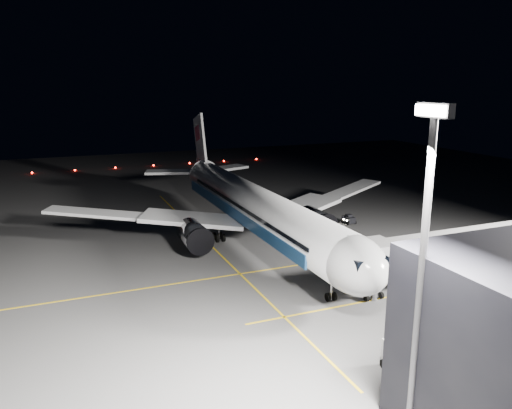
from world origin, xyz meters
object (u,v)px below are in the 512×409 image
Objects in this scene: baggage_tug at (349,219)px; safety_cone_c at (325,239)px; safety_cone_b at (294,246)px; jet_bridge at (480,242)px; safety_cone_a at (286,239)px; floodlight_mast_south at (423,251)px; airliner at (252,206)px; service_truck at (404,364)px.

baggage_tug reaches higher than safety_cone_c.
safety_cone_c is (-1.24, 5.68, -0.06)m from safety_cone_b.
jet_bridge is 25.50m from safety_cone_a.
jet_bridge is at bearing 23.53° from safety_cone_c.
floodlight_mast_south is at bearing -31.81° from baggage_tug.
airliner is at bearing 171.67° from floodlight_mast_south.
service_truck is 2.20× the size of baggage_tug.
service_truck is at bearing 144.04° from floodlight_mast_south.
safety_cone_c is at bearing -54.37° from baggage_tug.
airliner is 18.38m from baggage_tug.
safety_cone_b is (7.68, -13.63, -0.37)m from baggage_tug.
airliner reaches higher than safety_cone_a.
safety_cone_a is at bearing 175.15° from safety_cone_b.
baggage_tug is at bearing 119.40° from safety_cone_b.
jet_bridge reaches higher than baggage_tug.
airliner is 1.79× the size of jet_bridge.
safety_cone_c is (-19.24, -8.38, -4.32)m from jet_bridge.
floodlight_mast_south is 31.99× the size of safety_cone_a.
floodlight_mast_south is at bearing -53.21° from jet_bridge.
floodlight_mast_south is at bearing -15.54° from safety_cone_b.
floodlight_mast_south is (18.00, -24.07, 7.79)m from jet_bridge.
jet_bridge is 23.24m from safety_cone_b.
jet_bridge is 7.30× the size of service_truck.
floodlight_mast_south is at bearing -14.75° from safety_cone_a.
service_truck is (12.58, -20.14, -3.36)m from jet_bridge.
safety_cone_b is (-30.59, 6.08, -0.90)m from service_truck.
baggage_tug is 4.13× the size of safety_cone_c.
floodlight_mast_south is 9.68× the size of baggage_tug.
service_truck is 9.10× the size of safety_cone_c.
floodlight_mast_south is (41.08, -6.01, 7.21)m from airliner.
baggage_tug reaches higher than safety_cone_b.
airliner is 29.31m from jet_bridge.
safety_cone_c is at bearing -156.47° from jet_bridge.
safety_cone_c is at bearing 171.16° from service_truck.
safety_cone_b is at bearing -4.85° from safety_cone_a.
jet_bridge is (23.08, 18.06, -0.58)m from airliner.
safety_cone_b is 1.25× the size of safety_cone_c.
safety_cone_a is (-33.60, 6.34, -0.89)m from service_truck.
baggage_tug is 15.65m from safety_cone_b.
floodlight_mast_south is 32.10× the size of safety_cone_b.
airliner reaches higher than jet_bridge.
safety_cone_a is at bearing 64.19° from airliner.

